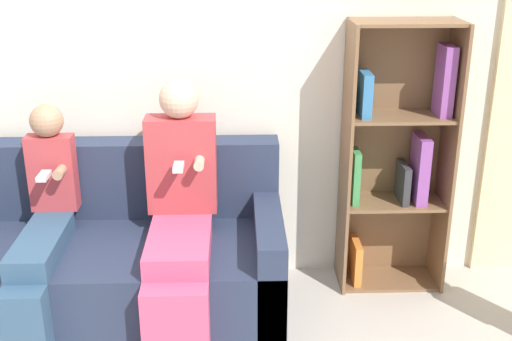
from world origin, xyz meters
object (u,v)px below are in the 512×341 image
at_px(adult_seated, 180,211).
at_px(couch, 109,262).
at_px(bookshelf, 396,156).
at_px(child_seated, 42,231).

bearing_deg(adult_seated, couch, 163.87).
relative_size(couch, adult_seated, 1.45).
height_order(couch, bookshelf, bookshelf).
bearing_deg(adult_seated, child_seated, -176.71).
xyz_separation_m(child_seated, bookshelf, (1.88, 0.47, 0.21)).
relative_size(couch, bookshelf, 1.21).
bearing_deg(child_seated, bookshelf, 14.01).
bearing_deg(bookshelf, child_seated, -165.99).
bearing_deg(couch, adult_seated, -16.13).
distance_m(adult_seated, child_seated, 0.70).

